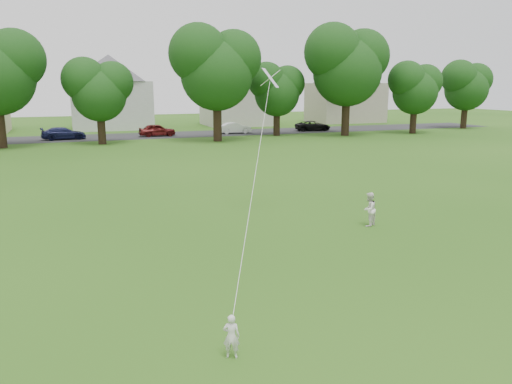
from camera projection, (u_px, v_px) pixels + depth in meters
name	position (u px, v px, depth m)	size (l,w,h in m)	color
ground	(297.00, 296.00, 12.51)	(160.00, 160.00, 0.00)	#255012
street	(121.00, 137.00, 50.93)	(90.00, 7.00, 0.01)	#2D2D30
toddler	(231.00, 336.00, 9.61)	(0.33, 0.21, 0.90)	silver
older_boy	(369.00, 209.00, 18.61)	(0.62, 0.48, 1.28)	white
kite	(258.00, 160.00, 14.57)	(2.98, 5.65, 12.30)	white
tree_row	(154.00, 69.00, 44.46)	(83.34, 8.83, 11.56)	black
parked_cars	(70.00, 133.00, 48.22)	(56.17, 2.34, 1.28)	black
house_row	(114.00, 85.00, 59.16)	(77.57, 13.85, 10.42)	beige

